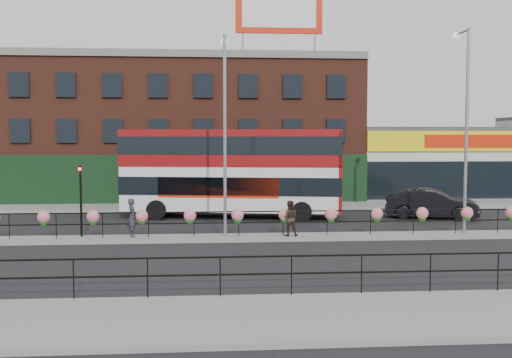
{
  "coord_description": "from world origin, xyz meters",
  "views": [
    {
      "loc": [
        -2.26,
        -26.52,
        4.57
      ],
      "look_at": [
        0.0,
        3.0,
        2.5
      ],
      "focal_mm": 42.0,
      "sensor_mm": 36.0,
      "label": 1
    }
  ],
  "objects": [
    {
      "name": "lamp_column_east",
      "position": [
        9.4,
        0.25,
        5.71
      ],
      "size": [
        0.34,
        1.65,
        9.39
      ],
      "color": "gray",
      "rests_on": "median"
    },
    {
      "name": "yellow_line_inner",
      "position": [
        0.0,
        -9.7,
        0.01
      ],
      "size": [
        60.0,
        0.1,
        0.01
      ],
      "primitive_type": "cube",
      "color": "gold",
      "rests_on": "ground"
    },
    {
      "name": "car",
      "position": [
        10.15,
        6.09,
        0.84
      ],
      "size": [
        4.82,
        6.14,
        1.67
      ],
      "primitive_type": "imported",
      "rotation": [
        0.0,
        0.0,
        1.25
      ],
      "color": "black",
      "rests_on": "ground"
    },
    {
      "name": "supermarket",
      "position": [
        16.0,
        19.9,
        2.65
      ],
      "size": [
        15.0,
        12.25,
        5.3
      ],
      "color": "silver",
      "rests_on": "ground"
    },
    {
      "name": "lamp_column_west",
      "position": [
        -1.61,
        0.15,
        5.44
      ],
      "size": [
        0.32,
        1.57,
        8.93
      ],
      "color": "gray",
      "rests_on": "median"
    },
    {
      "name": "south_pavement",
      "position": [
        0.0,
        -12.0,
        0.07
      ],
      "size": [
        60.0,
        4.0,
        0.15
      ],
      "primitive_type": "cube",
      "color": "gray",
      "rests_on": "ground"
    },
    {
      "name": "ground",
      "position": [
        0.0,
        0.0,
        0.0
      ],
      "size": [
        120.0,
        120.0,
        0.0
      ],
      "primitive_type": "plane",
      "color": "black",
      "rests_on": "ground"
    },
    {
      "name": "billboard",
      "position": [
        2.5,
        14.99,
        13.18
      ],
      "size": [
        6.0,
        0.29,
        4.4
      ],
      "color": "red",
      "rests_on": "brick_building"
    },
    {
      "name": "brick_building",
      "position": [
        -4.0,
        19.96,
        5.13
      ],
      "size": [
        25.0,
        12.21,
        10.3
      ],
      "color": "brown",
      "rests_on": "ground"
    },
    {
      "name": "traffic_light_median",
      "position": [
        -8.0,
        0.39,
        2.47
      ],
      "size": [
        0.15,
        0.28,
        3.65
      ],
      "color": "black",
      "rests_on": "median"
    },
    {
      "name": "median_railing",
      "position": [
        0.0,
        0.0,
        1.05
      ],
      "size": [
        30.04,
        0.56,
        1.23
      ],
      "color": "black",
      "rests_on": "median"
    },
    {
      "name": "double_decker_bus",
      "position": [
        -1.01,
        7.28,
        3.07
      ],
      "size": [
        12.65,
        5.01,
        5.0
      ],
      "color": "silver",
      "rests_on": "ground"
    },
    {
      "name": "median",
      "position": [
        0.0,
        0.0,
        0.07
      ],
      "size": [
        60.0,
        1.6,
        0.15
      ],
      "primitive_type": "cube",
      "color": "gray",
      "rests_on": "ground"
    },
    {
      "name": "pedestrian_a",
      "position": [
        -5.73,
        0.14,
        1.01
      ],
      "size": [
        0.87,
        0.78,
        1.72
      ],
      "primitive_type": "imported",
      "rotation": [
        0.0,
        0.0,
        1.88
      ],
      "color": "#2A2B34",
      "rests_on": "median"
    },
    {
      "name": "north_pavement",
      "position": [
        0.0,
        12.0,
        0.07
      ],
      "size": [
        60.0,
        4.0,
        0.15
      ],
      "primitive_type": "cube",
      "color": "gray",
      "rests_on": "ground"
    },
    {
      "name": "yellow_line_outer",
      "position": [
        0.0,
        -9.88,
        0.01
      ],
      "size": [
        60.0,
        0.1,
        0.01
      ],
      "primitive_type": "cube",
      "color": "gold",
      "rests_on": "ground"
    },
    {
      "name": "pedestrian_b",
      "position": [
        1.26,
        -0.13,
        0.95
      ],
      "size": [
        0.85,
        0.7,
        1.6
      ],
      "primitive_type": "imported",
      "rotation": [
        0.0,
        0.0,
        3.08
      ],
      "color": "#2D211A",
      "rests_on": "median"
    },
    {
      "name": "south_railing",
      "position": [
        -2.0,
        -10.1,
        0.96
      ],
      "size": [
        20.04,
        0.05,
        1.12
      ],
      "color": "black",
      "rests_on": "south_pavement"
    }
  ]
}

